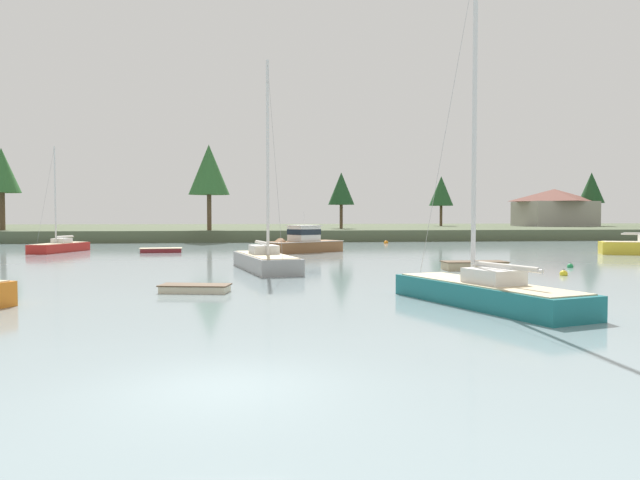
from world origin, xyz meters
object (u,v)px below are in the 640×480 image
at_px(sailboat_red, 60,250).
at_px(dinghy_cream, 195,290).
at_px(dinghy_sand, 474,267).
at_px(sailboat_grey, 265,266).
at_px(sailboat_teal, 485,299).
at_px(mooring_buoy_orange, 386,243).
at_px(dinghy_maroon, 161,251).
at_px(mooring_buoy_green, 570,266).
at_px(cruiser_wood, 297,247).
at_px(mooring_buoy_yellow, 564,274).

bearing_deg(sailboat_red, dinghy_cream, -65.08).
xyz_separation_m(dinghy_sand, dinghy_cream, (-15.25, -8.63, -0.05)).
bearing_deg(sailboat_grey, dinghy_sand, -5.76).
distance_m(sailboat_teal, mooring_buoy_orange, 47.87).
bearing_deg(sailboat_teal, mooring_buoy_orange, 80.88).
relative_size(dinghy_maroon, mooring_buoy_orange, 6.73).
distance_m(dinghy_sand, dinghy_cream, 17.52).
height_order(dinghy_cream, mooring_buoy_green, dinghy_cream).
bearing_deg(dinghy_maroon, cruiser_wood, -8.05).
height_order(cruiser_wood, mooring_buoy_green, cruiser_wood).
bearing_deg(mooring_buoy_orange, dinghy_maroon, -148.34).
bearing_deg(mooring_buoy_green, dinghy_maroon, 144.95).
xyz_separation_m(sailboat_red, dinghy_cream, (13.76, -29.61, -0.09)).
distance_m(dinghy_maroon, dinghy_cream, 28.47).
distance_m(cruiser_wood, dinghy_maroon, 11.63).
distance_m(dinghy_maroon, mooring_buoy_orange, 26.94).
xyz_separation_m(sailboat_teal, dinghy_cream, (-10.31, 5.11, -0.15)).
bearing_deg(sailboat_teal, sailboat_grey, 115.39).
bearing_deg(mooring_buoy_yellow, dinghy_maroon, 135.58).
height_order(cruiser_wood, mooring_buoy_orange, cruiser_wood).
bearing_deg(dinghy_cream, cruiser_wood, 76.19).
height_order(sailboat_teal, mooring_buoy_yellow, sailboat_teal).
relative_size(dinghy_sand, mooring_buoy_orange, 6.91).
xyz_separation_m(cruiser_wood, mooring_buoy_green, (15.08, -17.03, -0.43)).
distance_m(sailboat_teal, mooring_buoy_green, 18.34).
bearing_deg(mooring_buoy_yellow, cruiser_wood, 119.42).
xyz_separation_m(cruiser_wood, mooring_buoy_orange, (11.42, 15.77, -0.41)).
relative_size(sailboat_grey, mooring_buoy_yellow, 26.82).
relative_size(dinghy_sand, mooring_buoy_yellow, 8.04).
bearing_deg(mooring_buoy_yellow, sailboat_grey, 161.96).
relative_size(sailboat_teal, cruiser_wood, 1.60).
xyz_separation_m(sailboat_grey, mooring_buoy_orange, (14.69, 32.31, -0.17)).
relative_size(sailboat_grey, cruiser_wood, 1.57).
bearing_deg(dinghy_cream, dinghy_sand, 29.50).
distance_m(sailboat_teal, cruiser_wood, 31.73).
xyz_separation_m(sailboat_grey, dinghy_cream, (-3.21, -9.84, -0.15)).
xyz_separation_m(sailboat_red, mooring_buoy_yellow, (32.41, -24.79, -0.14)).
distance_m(dinghy_maroon, dinghy_sand, 28.06).
relative_size(sailboat_teal, mooring_buoy_green, 30.28).
bearing_deg(mooring_buoy_orange, cruiser_wood, -125.91).
relative_size(sailboat_grey, mooring_buoy_green, 29.79).
distance_m(sailboat_teal, dinghy_maroon, 36.51).
bearing_deg(sailboat_red, mooring_buoy_yellow, -37.41).
bearing_deg(dinghy_sand, sailboat_teal, -109.77).
height_order(dinghy_cream, mooring_buoy_yellow, mooring_buoy_yellow).
bearing_deg(mooring_buoy_yellow, mooring_buoy_orange, 91.15).
relative_size(cruiser_wood, mooring_buoy_orange, 14.67).
xyz_separation_m(dinghy_maroon, dinghy_sand, (20.28, -19.39, 0.03)).
bearing_deg(cruiser_wood, mooring_buoy_orange, 54.09).
distance_m(sailboat_red, cruiser_wood, 20.50).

